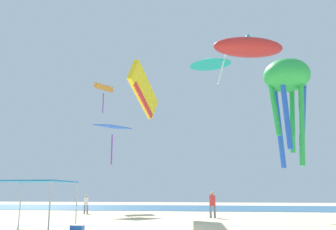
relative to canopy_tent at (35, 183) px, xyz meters
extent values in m
cube|color=beige|center=(6.02, 1.32, -2.30)|extent=(110.00, 110.00, 0.10)
cube|color=#28608C|center=(6.02, 28.46, -2.24)|extent=(110.00, 18.49, 0.03)
cylinder|color=#B2B2B7|center=(1.66, -1.55, -1.10)|extent=(0.07, 0.07, 2.30)
cylinder|color=#B2B2B7|center=(-1.66, 1.55, -1.10)|extent=(0.07, 0.07, 2.30)
cylinder|color=#B2B2B7|center=(1.66, 1.55, -1.10)|extent=(0.07, 0.07, 2.30)
cube|color=#1972B7|center=(0.00, 0.00, 0.08)|extent=(3.39, 3.17, 0.06)
cylinder|color=slate|center=(8.73, 9.88, -1.83)|extent=(0.17, 0.17, 0.85)
cylinder|color=slate|center=(8.45, 9.71, -1.83)|extent=(0.17, 0.17, 0.85)
cylinder|color=red|center=(8.59, 9.80, -1.04)|extent=(0.44, 0.44, 0.74)
sphere|color=tan|center=(8.59, 9.80, -0.53)|extent=(0.28, 0.28, 0.28)
cylinder|color=slate|center=(-2.50, 13.80, -1.89)|extent=(0.14, 0.14, 0.73)
cylinder|color=slate|center=(-2.67, 13.57, -1.89)|extent=(0.14, 0.14, 0.73)
cylinder|color=white|center=(-2.58, 13.68, -1.20)|extent=(0.38, 0.38, 0.64)
sphere|color=tan|center=(-2.58, 13.68, -0.76)|extent=(0.24, 0.24, 0.24)
cube|color=blue|center=(3.13, -1.73, -2.09)|extent=(0.56, 0.36, 0.32)
cube|color=white|center=(3.13, -1.73, -1.92)|extent=(0.57, 0.37, 0.03)
cube|color=orange|center=(-6.36, 27.65, 13.28)|extent=(3.21, 3.25, 0.68)
cylinder|color=purple|center=(-6.36, 27.65, 11.18)|extent=(0.15, 0.15, 2.71)
cone|color=teal|center=(8.74, 8.27, 9.08)|extent=(4.35, 4.34, 0.79)
cylinder|color=white|center=(9.60, 7.28, 8.10)|extent=(0.72, 0.65, 2.32)
ellipsoid|color=red|center=(12.41, 22.70, 15.73)|extent=(8.38, 4.37, 2.44)
cone|color=teal|center=(12.41, 22.70, 16.98)|extent=(1.43, 1.46, 0.88)
ellipsoid|color=green|center=(14.01, 7.48, 7.44)|extent=(3.65, 3.65, 2.27)
cylinder|color=green|center=(13.07, 7.31, 5.00)|extent=(0.69, 0.41, 3.51)
cylinder|color=blue|center=(13.69, 6.58, 4.47)|extent=(0.50, 0.77, 4.55)
cylinder|color=green|center=(14.63, 6.76, 3.95)|extent=(0.71, 0.77, 5.60)
cylinder|color=blue|center=(14.95, 7.66, 5.00)|extent=(0.69, 0.41, 3.51)
cylinder|color=green|center=(14.33, 8.39, 4.47)|extent=(0.50, 0.77, 4.55)
cylinder|color=blue|center=(13.39, 8.21, 3.95)|extent=(0.71, 0.77, 5.60)
cube|color=yellow|center=(2.74, 12.42, 8.19)|extent=(1.33, 6.50, 3.97)
cube|color=red|center=(2.74, 12.42, 7.32)|extent=(0.62, 5.02, 2.19)
cube|color=blue|center=(-1.14, 15.90, 5.78)|extent=(3.69, 3.69, 0.40)
cylinder|color=purple|center=(-1.14, 15.90, 3.56)|extent=(0.17, 0.17, 2.85)
camera|label=1|loc=(9.99, -18.16, -0.53)|focal=39.94mm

